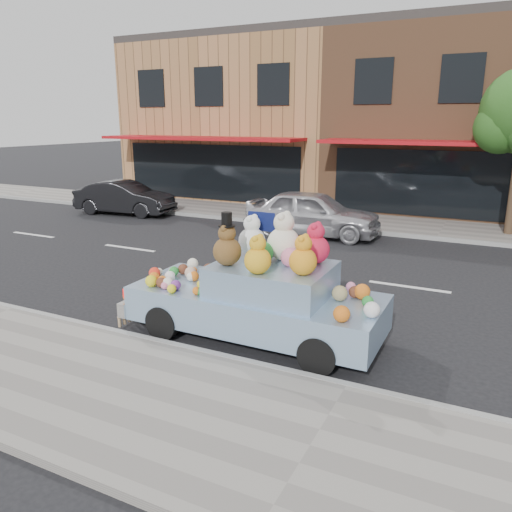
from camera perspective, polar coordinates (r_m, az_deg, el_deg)
The scene contains 10 objects.
ground at distance 11.82m, azimuth 17.08°, elevation -3.41°, with size 120.00×120.00×0.00m, color black.
near_sidewalk at distance 6.07m, azimuth 6.18°, elevation -21.15°, with size 60.00×3.00×0.12m, color gray.
far_sidewalk at distance 18.06m, azimuth 20.52°, elevation 2.86°, with size 60.00×3.00×0.12m, color gray.
near_kerb at distance 7.28m, azimuth 10.37°, elevation -14.56°, with size 60.00×0.12×0.13m, color gray.
far_kerb at distance 16.60m, azimuth 19.96°, elevation 1.90°, with size 60.00×0.12×0.13m, color gray.
storefront_left at distance 25.84m, azimuth -0.59°, elevation 15.31°, with size 10.00×9.80×7.30m.
storefront_mid at distance 23.15m, azimuth 22.88°, elevation 14.15°, with size 10.00×9.80×7.30m.
car_silver at distance 16.26m, azimuth 6.49°, elevation 4.90°, with size 1.75×4.35×1.48m, color silver.
car_dark at distance 20.60m, azimuth -14.79°, elevation 6.46°, with size 1.39×3.99×1.31m, color black.
art_car at distance 8.50m, azimuth 0.27°, elevation -4.34°, with size 4.51×1.78×2.23m.
Camera 1 is at (1.58, -11.12, 3.66)m, focal length 35.00 mm.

